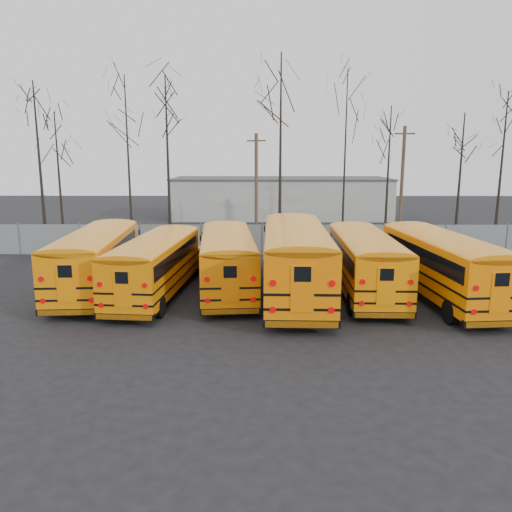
{
  "coord_description": "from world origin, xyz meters",
  "views": [
    {
      "loc": [
        -0.17,
        -20.26,
        6.48
      ],
      "look_at": [
        -0.35,
        3.67,
        1.6
      ],
      "focal_mm": 35.0,
      "sensor_mm": 36.0,
      "label": 1
    }
  ],
  "objects_px": {
    "bus_d": "(295,254)",
    "bus_e": "(364,258)",
    "utility_pole_left": "(256,187)",
    "bus_a": "(97,255)",
    "bus_c": "(227,256)",
    "bus_f": "(441,260)",
    "bus_b": "(156,261)",
    "utility_pole_right": "(402,181)"
  },
  "relations": [
    {
      "from": "utility_pole_left",
      "to": "bus_a",
      "type": "bearing_deg",
      "value": -103.86
    },
    {
      "from": "bus_e",
      "to": "bus_f",
      "type": "height_order",
      "value": "bus_f"
    },
    {
      "from": "bus_e",
      "to": "utility_pole_right",
      "type": "relative_size",
      "value": 1.23
    },
    {
      "from": "bus_e",
      "to": "bus_d",
      "type": "bearing_deg",
      "value": -169.38
    },
    {
      "from": "bus_e",
      "to": "bus_f",
      "type": "xyz_separation_m",
      "value": [
        3.3,
        -0.88,
        0.07
      ]
    },
    {
      "from": "bus_e",
      "to": "utility_pole_left",
      "type": "xyz_separation_m",
      "value": [
        -5.18,
        13.93,
        2.38
      ]
    },
    {
      "from": "bus_f",
      "to": "utility_pole_right",
      "type": "bearing_deg",
      "value": 75.73
    },
    {
      "from": "bus_b",
      "to": "utility_pole_right",
      "type": "height_order",
      "value": "utility_pole_right"
    },
    {
      "from": "utility_pole_left",
      "to": "bus_b",
      "type": "bearing_deg",
      "value": -92.28
    },
    {
      "from": "bus_a",
      "to": "bus_b",
      "type": "height_order",
      "value": "bus_a"
    },
    {
      "from": "bus_a",
      "to": "utility_pole_right",
      "type": "xyz_separation_m",
      "value": [
        18.88,
        15.91,
        2.67
      ]
    },
    {
      "from": "bus_e",
      "to": "utility_pole_left",
      "type": "distance_m",
      "value": 15.05
    },
    {
      "from": "bus_b",
      "to": "bus_d",
      "type": "height_order",
      "value": "bus_d"
    },
    {
      "from": "bus_c",
      "to": "utility_pole_right",
      "type": "height_order",
      "value": "utility_pole_right"
    },
    {
      "from": "bus_d",
      "to": "bus_f",
      "type": "bearing_deg",
      "value": -1.61
    },
    {
      "from": "bus_c",
      "to": "utility_pole_right",
      "type": "bearing_deg",
      "value": 46.44
    },
    {
      "from": "bus_f",
      "to": "bus_c",
      "type": "bearing_deg",
      "value": 167.7
    },
    {
      "from": "bus_d",
      "to": "bus_e",
      "type": "bearing_deg",
      "value": 10.61
    },
    {
      "from": "bus_c",
      "to": "utility_pole_right",
      "type": "distance_m",
      "value": 20.44
    },
    {
      "from": "bus_d",
      "to": "utility_pole_right",
      "type": "height_order",
      "value": "utility_pole_right"
    },
    {
      "from": "bus_b",
      "to": "bus_a",
      "type": "bearing_deg",
      "value": 170.32
    },
    {
      "from": "bus_b",
      "to": "bus_f",
      "type": "distance_m",
      "value": 13.01
    },
    {
      "from": "bus_c",
      "to": "bus_f",
      "type": "distance_m",
      "value": 9.85
    },
    {
      "from": "bus_a",
      "to": "bus_d",
      "type": "xyz_separation_m",
      "value": [
        9.45,
        -0.87,
        0.23
      ]
    },
    {
      "from": "bus_d",
      "to": "utility_pole_right",
      "type": "distance_m",
      "value": 19.4
    },
    {
      "from": "bus_f",
      "to": "utility_pole_left",
      "type": "distance_m",
      "value": 17.22
    },
    {
      "from": "bus_a",
      "to": "utility_pole_left",
      "type": "distance_m",
      "value": 15.72
    },
    {
      "from": "bus_a",
      "to": "bus_d",
      "type": "relative_size",
      "value": 0.89
    },
    {
      "from": "bus_c",
      "to": "bus_b",
      "type": "bearing_deg",
      "value": -170.42
    },
    {
      "from": "bus_d",
      "to": "utility_pole_left",
      "type": "distance_m",
      "value": 14.73
    },
    {
      "from": "utility_pole_left",
      "to": "utility_pole_right",
      "type": "relative_size",
      "value": 0.93
    },
    {
      "from": "bus_f",
      "to": "utility_pole_right",
      "type": "relative_size",
      "value": 1.28
    },
    {
      "from": "bus_a",
      "to": "bus_c",
      "type": "xyz_separation_m",
      "value": [
        6.26,
        0.06,
        -0.05
      ]
    },
    {
      "from": "bus_a",
      "to": "bus_e",
      "type": "height_order",
      "value": "bus_a"
    },
    {
      "from": "bus_b",
      "to": "bus_e",
      "type": "distance_m",
      "value": 9.71
    },
    {
      "from": "bus_b",
      "to": "utility_pole_right",
      "type": "bearing_deg",
      "value": 51.3
    },
    {
      "from": "bus_b",
      "to": "bus_f",
      "type": "bearing_deg",
      "value": 2.9
    },
    {
      "from": "bus_c",
      "to": "utility_pole_left",
      "type": "relative_size",
      "value": 1.33
    },
    {
      "from": "bus_b",
      "to": "bus_c",
      "type": "xyz_separation_m",
      "value": [
        3.23,
        0.84,
        0.06
      ]
    },
    {
      "from": "bus_b",
      "to": "bus_e",
      "type": "xyz_separation_m",
      "value": [
        9.7,
        0.44,
        0.06
      ]
    },
    {
      "from": "bus_e",
      "to": "bus_b",
      "type": "bearing_deg",
      "value": -175.97
    },
    {
      "from": "bus_d",
      "to": "utility_pole_left",
      "type": "height_order",
      "value": "utility_pole_left"
    }
  ]
}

